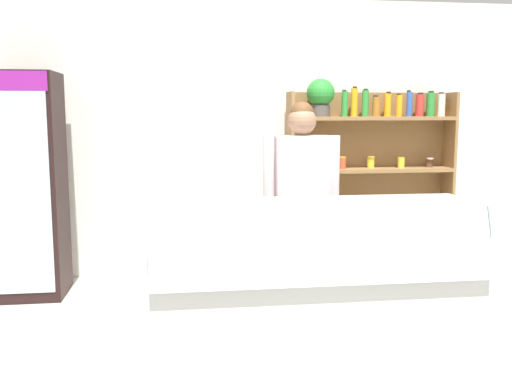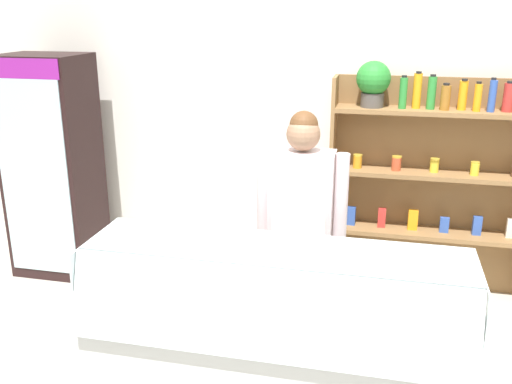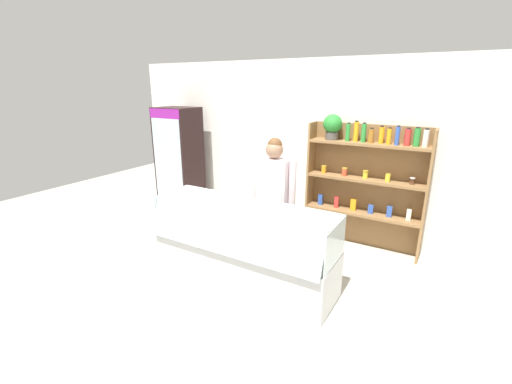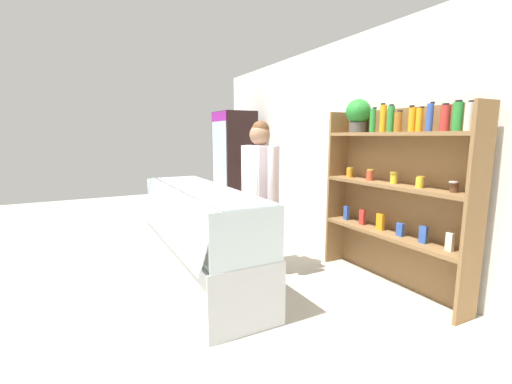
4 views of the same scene
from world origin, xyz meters
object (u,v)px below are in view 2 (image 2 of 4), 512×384
drinks_fridge (53,167)px  shop_clerk (301,213)px  shelving_unit (427,166)px  deli_display_case (272,357)px

drinks_fridge → shop_clerk: bearing=-17.9°
shelving_unit → deli_display_case: size_ratio=0.86×
shelving_unit → shop_clerk: (-0.86, -1.06, -0.09)m
drinks_fridge → shop_clerk: 2.45m
drinks_fridge → deli_display_case: 2.76m
shelving_unit → deli_display_case: 2.11m
drinks_fridge → deli_display_case: (2.27, -1.42, -0.66)m
shelving_unit → shop_clerk: size_ratio=1.14×
shelving_unit → shop_clerk: 1.37m
drinks_fridge → shop_clerk: size_ratio=1.15×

